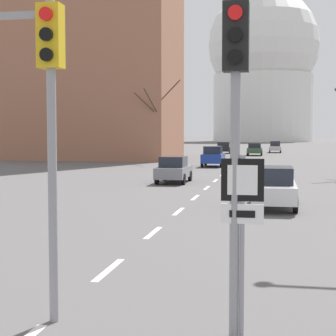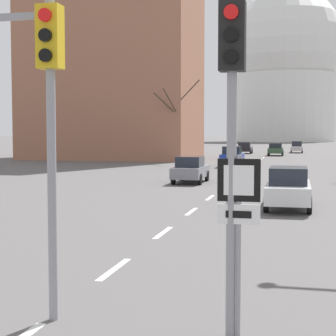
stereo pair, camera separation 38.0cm
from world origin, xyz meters
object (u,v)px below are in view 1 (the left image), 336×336
Objects in this scene: traffic_signal_centre_tall at (11,78)px; sedan_near_left at (174,169)px; route_sign_post at (242,214)px; sedan_mid_centre at (275,147)px; sedan_far_right at (255,149)px; sedan_near_right at (224,148)px; sedan_far_left at (274,187)px; traffic_signal_near_right at (235,100)px; sedan_distant_centre at (213,156)px.

traffic_signal_centre_tall is 24.21m from sedan_near_left.
sedan_mid_centre is (0.71, 74.22, -0.95)m from route_sign_post.
sedan_far_right is (3.39, 39.48, 0.03)m from sedan_near_left.
sedan_near_left is 50.44m from sedan_mid_centre.
sedan_far_left reaches higher than sedan_near_right.
traffic_signal_centre_tall is 1.28× the size of sedan_near_right.
traffic_signal_near_right is at bearing 165.90° from route_sign_post.
sedan_far_left is at bearing -83.08° from sedan_near_right.
sedan_far_right is (-2.56, -10.61, -0.03)m from sedan_mid_centre.
route_sign_post is 0.65× the size of sedan_distant_centre.
traffic_signal_centre_tall reaches higher than sedan_near_right.
sedan_distant_centre is (-1.04, 39.61, -2.89)m from traffic_signal_centre_tall.
sedan_mid_centre is at bearing 89.37° from traffic_signal_near_right.
traffic_signal_near_right reaches higher than sedan_mid_centre.
sedan_far_right reaches higher than sedan_near_left.
traffic_signal_near_right reaches higher than sedan_distant_centre.
traffic_signal_near_right reaches higher than sedan_far_left.
traffic_signal_near_right reaches higher than sedan_near_left.
sedan_near_right is at bearing 93.19° from sedan_distant_centre.
sedan_mid_centre is at bearing 86.71° from traffic_signal_centre_tall.
traffic_signal_near_right is 1.09× the size of sedan_far_left.
route_sign_post is 0.62× the size of sedan_far_right.
route_sign_post is 69.99m from sedan_near_right.
traffic_signal_near_right is at bearing -90.63° from sedan_mid_centre.
sedan_near_right reaches higher than sedan_near_left.
sedan_mid_centre is 1.00× the size of sedan_far_right.
sedan_near_right is at bearing -147.02° from sedan_mid_centre.
traffic_signal_centre_tall reaches higher than sedan_far_right.
sedan_near_left is 0.95× the size of sedan_far_right.
sedan_near_right is at bearing 95.13° from route_sign_post.
sedan_mid_centre is at bearing 83.22° from sedan_near_left.
sedan_distant_centre is (-4.49, 39.76, -2.50)m from traffic_signal_near_right.
sedan_near_left is at bearing 119.81° from sedan_far_left.
sedan_mid_centre reaches higher than sedan_near_right.
sedan_mid_centre reaches higher than sedan_near_left.
sedan_mid_centre is at bearing 32.98° from sedan_near_right.
route_sign_post reaches higher than sedan_distant_centre.
traffic_signal_centre_tall is 39.73m from sedan_distant_centre.
traffic_signal_near_right is 74.24m from sedan_mid_centre.
sedan_mid_centre is 10.91m from sedan_far_right.
sedan_far_right is 1.05× the size of sedan_distant_centre.
traffic_signal_near_right reaches higher than sedan_far_right.
route_sign_post is at bearing -14.10° from traffic_signal_near_right.
sedan_mid_centre is 0.96× the size of sedan_far_left.
route_sign_post is 0.62× the size of sedan_mid_centre.
sedan_far_left is at bearing -87.30° from sedan_far_right.
sedan_mid_centre is (0.82, 74.20, -2.55)m from traffic_signal_near_right.
sedan_far_left is 26.13m from sedan_distant_centre.
sedan_far_left is at bearing -60.19° from sedan_near_left.
route_sign_post is 0.65× the size of sedan_near_left.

